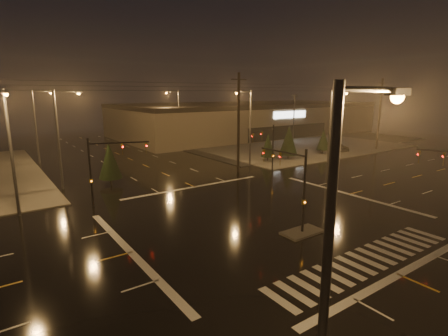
{
  "coord_description": "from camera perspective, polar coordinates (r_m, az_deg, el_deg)",
  "views": [
    {
      "loc": [
        -17.77,
        -19.75,
        9.74
      ],
      "look_at": [
        -0.03,
        5.6,
        3.0
      ],
      "focal_mm": 28.0,
      "sensor_mm": 36.0,
      "label": 1
    }
  ],
  "objects": [
    {
      "name": "conifer_2",
      "position": [
        58.04,
        15.92,
        4.48
      ],
      "size": [
        2.09,
        2.09,
        3.96
      ],
      "color": "black",
      "rests_on": "ground"
    },
    {
      "name": "signal_mast_ne",
      "position": [
        40.89,
        7.32,
        3.83
      ],
      "size": [
        4.84,
        1.86,
        6.0
      ],
      "color": "black",
      "rests_on": "ground"
    },
    {
      "name": "streetlight_6",
      "position": [
        50.54,
        17.22,
        7.28
      ],
      "size": [
        0.32,
        2.77,
        10.0
      ],
      "color": "#38383A",
      "rests_on": "ground"
    },
    {
      "name": "conifer_0",
      "position": [
        50.13,
        7.21,
        3.7
      ],
      "size": [
        2.1,
        2.1,
        3.98
      ],
      "color": "black",
      "rests_on": "ground"
    },
    {
      "name": "stop_bar_near",
      "position": [
        22.07,
        26.61,
        -15.29
      ],
      "size": [
        16.0,
        0.5,
        0.01
      ],
      "primitive_type": "cube",
      "color": "beige",
      "rests_on": "ground"
    },
    {
      "name": "median_island",
      "position": [
        25.64,
        12.64,
        -10.17
      ],
      "size": [
        3.0,
        1.6,
        0.15
      ],
      "primitive_type": "cube",
      "color": "#4B4943",
      "rests_on": "ground"
    },
    {
      "name": "ground",
      "position": [
        28.3,
        6.62,
        -7.93
      ],
      "size": [
        140.0,
        140.0,
        0.0
      ],
      "primitive_type": "plane",
      "color": "black",
      "rests_on": "ground"
    },
    {
      "name": "streetlight_0",
      "position": [
        9.03,
        17.76,
        -14.22
      ],
      "size": [
        2.77,
        0.32,
        10.0
      ],
      "color": "#38383A",
      "rests_on": "ground"
    },
    {
      "name": "parking_lot",
      "position": [
        71.83,
        12.78,
        4.23
      ],
      "size": [
        50.0,
        24.0,
        0.08
      ],
      "primitive_type": "cube",
      "color": "black",
      "rests_on": "ground"
    },
    {
      "name": "utility_pole_1",
      "position": [
        42.62,
        2.38,
        7.42
      ],
      "size": [
        2.2,
        0.32,
        12.0
      ],
      "color": "black",
      "rests_on": "ground"
    },
    {
      "name": "retail_building",
      "position": [
        84.5,
        3.79,
        8.26
      ],
      "size": [
        60.2,
        28.3,
        7.2
      ],
      "color": "#726A51",
      "rests_on": "ground"
    },
    {
      "name": "sidewalk_ne",
      "position": [
        69.65,
        8.78,
        4.16
      ],
      "size": [
        36.0,
        36.0,
        0.12
      ],
      "primitive_type": "cube",
      "color": "#4B4943",
      "rests_on": "ground"
    },
    {
      "name": "conifer_1",
      "position": [
        52.22,
        10.51,
        4.45
      ],
      "size": [
        2.7,
        2.7,
        4.91
      ],
      "color": "black",
      "rests_on": "ground"
    },
    {
      "name": "streetlight_1",
      "position": [
        38.52,
        -25.07,
        5.27
      ],
      "size": [
        2.77,
        0.32,
        10.0
      ],
      "color": "#38383A",
      "rests_on": "ground"
    },
    {
      "name": "conifer_3",
      "position": [
        39.03,
        -18.17,
        1.13
      ],
      "size": [
        2.43,
        2.43,
        4.5
      ],
      "color": "black",
      "rests_on": "ground"
    },
    {
      "name": "car_parked",
      "position": [
        61.8,
        17.7,
        3.44
      ],
      "size": [
        2.74,
        5.27,
        1.71
      ],
      "primitive_type": "imported",
      "rotation": [
        0.0,
        0.0,
        -0.15
      ],
      "color": "black",
      "rests_on": "ground"
    },
    {
      "name": "streetlight_5",
      "position": [
        31.24,
        -31.49,
        3.24
      ],
      "size": [
        0.32,
        2.77,
        10.0
      ],
      "color": "#38383A",
      "rests_on": "ground"
    },
    {
      "name": "streetlight_3",
      "position": [
        46.17,
        4.03,
        7.37
      ],
      "size": [
        2.77,
        0.32,
        10.0
      ],
      "color": "#38383A",
      "rests_on": "ground"
    },
    {
      "name": "signal_mast_median",
      "position": [
        25.1,
        11.48,
        -1.77
      ],
      "size": [
        0.25,
        4.59,
        6.0
      ],
      "color": "black",
      "rests_on": "ground"
    },
    {
      "name": "crosswalk",
      "position": [
        22.94,
        22.13,
        -13.8
      ],
      "size": [
        15.0,
        2.6,
        0.01
      ],
      "primitive_type": "cube",
      "color": "beige",
      "rests_on": "ground"
    },
    {
      "name": "signal_mast_nw",
      "position": [
        31.58,
        -19.16,
        0.74
      ],
      "size": [
        4.84,
        1.86,
        6.0
      ],
      "color": "black",
      "rests_on": "ground"
    },
    {
      "name": "stop_bar_far",
      "position": [
        36.83,
        -4.8,
        -3.08
      ],
      "size": [
        16.0,
        0.5,
        0.01
      ],
      "primitive_type": "cube",
      "color": "beige",
      "rests_on": "ground"
    },
    {
      "name": "streetlight_4",
      "position": [
        62.95,
        -7.62,
        8.6
      ],
      "size": [
        2.77,
        0.32,
        10.0
      ],
      "color": "#38383A",
      "rests_on": "ground"
    },
    {
      "name": "streetlight_2",
      "position": [
        54.3,
        -28.14,
        6.7
      ],
      "size": [
        2.77,
        0.32,
        10.0
      ],
      "color": "#38383A",
      "rests_on": "ground"
    },
    {
      "name": "utility_pole_2",
      "position": [
        65.29,
        24.04,
        8.07
      ],
      "size": [
        2.2,
        0.32,
        12.0
      ],
      "color": "black",
      "rests_on": "ground"
    }
  ]
}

